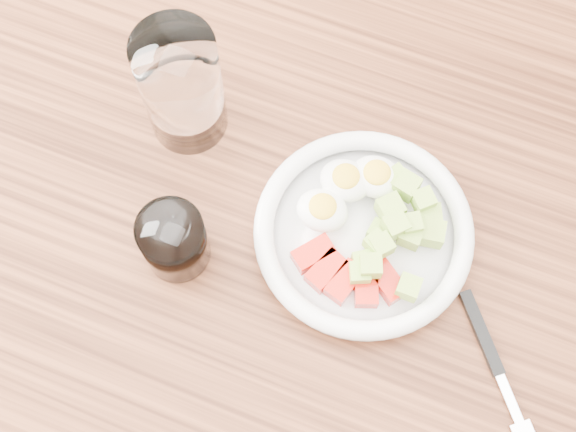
# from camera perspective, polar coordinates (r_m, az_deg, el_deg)

# --- Properties ---
(ground) EXTENTS (4.00, 4.00, 0.00)m
(ground) POSITION_cam_1_polar(r_m,az_deg,el_deg) (1.55, 0.21, -10.64)
(ground) COLOR brown
(ground) RESTS_ON ground
(dining_table) EXTENTS (1.50, 0.90, 0.77)m
(dining_table) POSITION_cam_1_polar(r_m,az_deg,el_deg) (0.90, 0.36, -3.64)
(dining_table) COLOR brown
(dining_table) RESTS_ON ground
(bowl) EXTENTS (0.22, 0.22, 0.05)m
(bowl) POSITION_cam_1_polar(r_m,az_deg,el_deg) (0.79, 5.39, -0.98)
(bowl) COLOR white
(bowl) RESTS_ON dining_table
(fork) EXTENTS (0.12, 0.14, 0.01)m
(fork) POSITION_cam_1_polar(r_m,az_deg,el_deg) (0.79, 14.27, -9.67)
(fork) COLOR black
(fork) RESTS_ON dining_table
(water_glass) EXTENTS (0.08, 0.08, 0.14)m
(water_glass) POSITION_cam_1_polar(r_m,az_deg,el_deg) (0.80, -7.57, 9.09)
(water_glass) COLOR white
(water_glass) RESTS_ON dining_table
(coffee_glass) EXTENTS (0.06, 0.06, 0.07)m
(coffee_glass) POSITION_cam_1_polar(r_m,az_deg,el_deg) (0.77, -8.11, -1.78)
(coffee_glass) COLOR white
(coffee_glass) RESTS_ON dining_table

